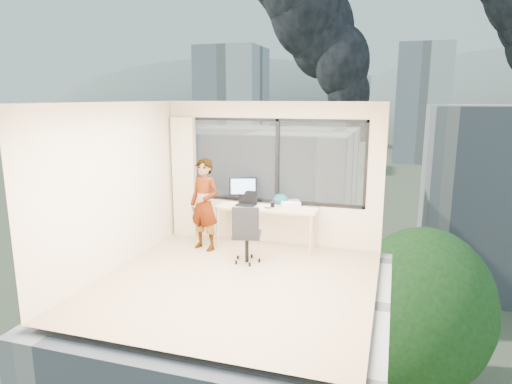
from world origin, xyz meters
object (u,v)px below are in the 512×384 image
at_px(chair, 247,233).
at_px(handbag, 281,199).
at_px(person, 204,205).
at_px(monitor, 243,190).
at_px(game_console, 290,203).
at_px(desk, 267,227).
at_px(laptop, 246,199).

relative_size(chair, handbag, 3.72).
height_order(person, monitor, person).
bearing_deg(handbag, game_console, 15.78).
xyz_separation_m(desk, game_console, (0.38, 0.22, 0.42)).
height_order(laptop, handbag, laptop).
relative_size(person, monitor, 3.27).
distance_m(game_console, handbag, 0.19).
bearing_deg(desk, chair, -96.48).
distance_m(monitor, laptop, 0.22).
relative_size(game_console, laptop, 0.93).
xyz_separation_m(desk, handbag, (0.20, 0.22, 0.48)).
distance_m(desk, person, 1.20).
xyz_separation_m(person, handbag, (1.22, 0.66, 0.04)).
height_order(chair, monitor, monitor).
relative_size(monitor, game_console, 1.44).
relative_size(monitor, handbag, 1.85).
bearing_deg(chair, laptop, 96.65).
height_order(monitor, game_console, monitor).
distance_m(game_console, laptop, 0.81).
bearing_deg(game_console, monitor, 165.76).
distance_m(desk, chair, 0.87).
bearing_deg(laptop, handbag, 23.30).
bearing_deg(handbag, monitor, -154.90).
bearing_deg(laptop, chair, -69.71).
height_order(desk, chair, chair).
bearing_deg(person, desk, 39.92).
distance_m(monitor, game_console, 0.90).
height_order(desk, handbag, handbag).
height_order(chair, laptop, chair).
bearing_deg(monitor, desk, -31.43).
distance_m(monitor, handbag, 0.71).
bearing_deg(chair, desk, 70.93).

